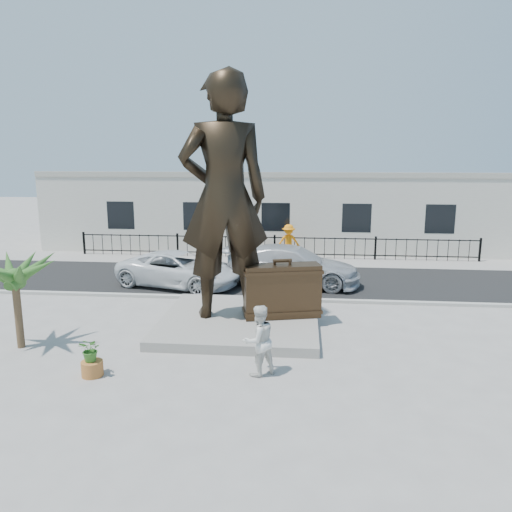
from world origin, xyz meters
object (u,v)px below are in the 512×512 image
(suitcase, at_px, (282,291))
(tourist, at_px, (259,340))
(statue, at_px, (224,197))
(car_white, at_px, (179,269))

(suitcase, height_order, tourist, suitcase)
(statue, xyz_separation_m, tourist, (1.50, -3.95, -3.34))
(car_white, bearing_deg, statue, -132.63)
(tourist, bearing_deg, car_white, -100.34)
(tourist, distance_m, car_white, 9.57)
(suitcase, xyz_separation_m, car_white, (-4.69, 4.60, -0.43))
(statue, xyz_separation_m, suitcase, (1.92, 0.00, -3.09))
(statue, distance_m, tourist, 5.39)
(tourist, relative_size, car_white, 0.35)
(suitcase, bearing_deg, statue, 166.14)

